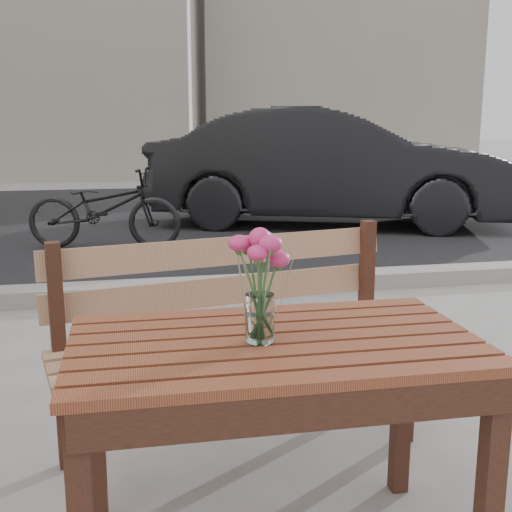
% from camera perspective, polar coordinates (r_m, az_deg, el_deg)
% --- Properties ---
extents(street, '(30.00, 8.12, 0.12)m').
position_cam_1_polar(street, '(6.76, -7.71, 1.27)').
color(street, black).
rests_on(street, ground).
extents(backdrop_buildings, '(15.50, 4.00, 8.00)m').
position_cam_1_polar(backdrop_buildings, '(16.15, -10.00, 20.03)').
color(backdrop_buildings, gray).
rests_on(backdrop_buildings, ground).
extents(main_table, '(1.11, 0.66, 0.68)m').
position_cam_1_polar(main_table, '(1.80, 1.65, -10.71)').
color(main_table, '#5A2517').
rests_on(main_table, ground).
extents(main_bench, '(1.46, 0.67, 0.87)m').
position_cam_1_polar(main_bench, '(2.47, -2.02, -5.39)').
color(main_bench, '#9A6D50').
rests_on(main_bench, ground).
extents(main_vase, '(0.17, 0.17, 0.31)m').
position_cam_1_polar(main_vase, '(1.68, 0.35, -1.41)').
color(main_vase, white).
rests_on(main_vase, main_table).
extents(parked_car, '(4.59, 2.87, 1.43)m').
position_cam_1_polar(parked_car, '(7.99, 6.58, 7.86)').
color(parked_car, black).
rests_on(parked_car, ground).
extents(bicycle, '(1.65, 0.94, 0.82)m').
position_cam_1_polar(bicycle, '(6.62, -13.38, 4.15)').
color(bicycle, black).
rests_on(bicycle, ground).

